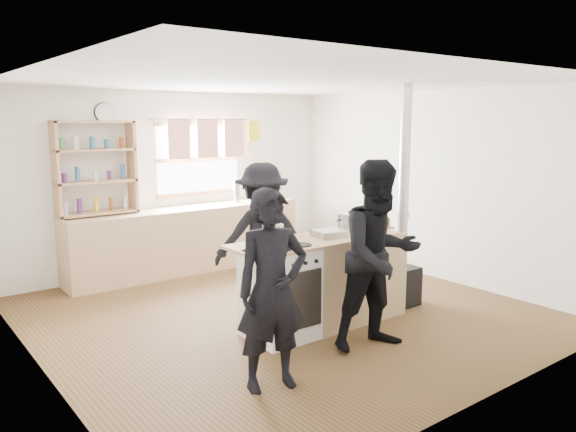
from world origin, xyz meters
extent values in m
cube|color=brown|center=(0.00, 0.00, -0.01)|extent=(5.00, 5.00, 0.01)
cube|color=tan|center=(0.00, 2.22, 0.45)|extent=(3.40, 0.55, 0.90)
cube|color=tan|center=(-1.20, 2.34, 0.94)|extent=(1.00, 0.28, 0.03)
cube|color=tan|center=(-1.20, 2.34, 1.33)|extent=(1.00, 0.28, 0.03)
cube|color=tan|center=(-1.20, 2.34, 1.74)|extent=(1.00, 0.28, 0.03)
cube|color=tan|center=(-1.20, 2.34, 2.08)|extent=(1.00, 0.28, 0.03)
cube|color=tan|center=(-1.68, 2.34, 1.50)|extent=(0.04, 0.28, 1.20)
cube|color=tan|center=(-0.72, 2.34, 1.50)|extent=(0.04, 0.28, 1.20)
cylinder|color=silver|center=(0.82, 2.22, 1.06)|extent=(0.10, 0.10, 0.32)
cube|color=white|center=(-0.45, -0.55, 0.45)|extent=(0.60, 0.60, 0.90)
cube|color=tan|center=(0.45, -0.55, 0.45)|extent=(1.20, 0.60, 0.90)
cube|color=tan|center=(0.00, -0.55, 0.92)|extent=(1.84, 0.64, 0.03)
cylinder|color=black|center=(-0.58, -0.67, 0.96)|extent=(0.37, 0.37, 0.05)
cylinder|color=#264F1B|center=(-0.58, -0.67, 0.97)|extent=(0.31, 0.31, 0.02)
cube|color=silver|center=(0.18, -0.55, 0.96)|extent=(0.34, 0.30, 0.07)
cube|color=brown|center=(0.18, -0.55, 0.98)|extent=(0.29, 0.25, 0.02)
cylinder|color=#B9B9BB|center=(-0.37, -0.33, 1.00)|extent=(0.21, 0.21, 0.14)
cylinder|color=#B9B9BB|center=(-0.37, -0.33, 1.08)|extent=(0.22, 0.22, 0.01)
sphere|color=black|center=(-0.37, -0.33, 1.09)|extent=(0.03, 0.03, 0.03)
cylinder|color=#B0B0B3|center=(0.59, -0.42, 1.02)|extent=(0.27, 0.27, 0.18)
cylinder|color=#B0B0B3|center=(0.59, -0.42, 1.11)|extent=(0.28, 0.28, 0.01)
sphere|color=black|center=(0.59, -0.42, 1.13)|extent=(0.03, 0.03, 0.03)
cube|color=tan|center=(0.89, -0.58, 0.94)|extent=(0.29, 0.21, 0.02)
cube|color=olive|center=(0.89, -0.58, 1.00)|extent=(0.22, 0.12, 0.10)
cube|color=black|center=(1.25, -0.59, 0.22)|extent=(0.35, 0.35, 0.45)
cylinder|color=#ADADB2|center=(1.25, -0.59, 1.47)|extent=(0.12, 0.12, 2.05)
imported|color=black|center=(-1.11, -1.35, 0.80)|extent=(0.66, 0.51, 1.60)
imported|color=black|center=(0.14, -1.30, 0.88)|extent=(0.97, 0.82, 1.76)
imported|color=black|center=(-0.06, 0.30, 0.82)|extent=(1.21, 0.94, 1.65)
camera|label=1|loc=(-3.57, -4.76, 2.10)|focal=35.00mm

